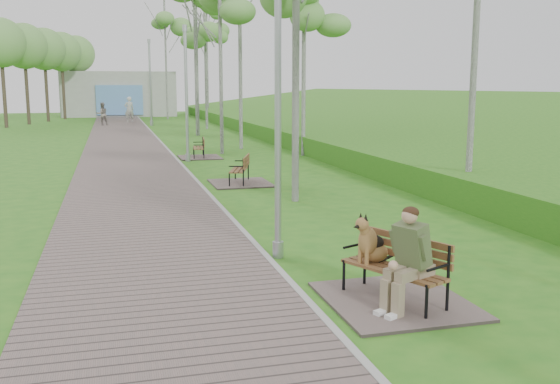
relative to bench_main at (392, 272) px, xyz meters
The scene contains 17 objects.
ground 2.03m from the bench_main, 120.62° to the left, with size 120.00×120.00×0.00m, color #2A6C1B.
walkway 23.37m from the bench_main, 96.78° to the left, with size 3.50×67.00×0.04m, color #675853.
kerb 23.23m from the bench_main, 92.49° to the left, with size 0.10×67.00×0.05m, color #999993.
embankment 24.33m from the bench_main, 63.15° to the left, with size 14.00×70.00×1.60m, color #4E8D24.
building_north 52.76m from the bench_main, 92.73° to the left, with size 10.00×5.20×4.00m.
bench_main is the anchor object (origin of this frame).
bench_second 10.14m from the bench_main, 89.44° to the left, with size 1.64×1.82×1.01m.
bench_third 16.89m from the bench_main, 90.41° to the left, with size 1.56×1.73×0.96m.
lamp_post_near 3.12m from the bench_main, 108.31° to the left, with size 0.18×0.18×4.59m.
lamp_post_second 15.98m from the bench_main, 92.39° to the left, with size 0.19×0.19×4.87m.
lamp_post_third 37.60m from the bench_main, 90.89° to the left, with size 0.23×0.23×5.89m.
pedestrian_near 41.69m from the bench_main, 92.69° to the left, with size 0.70×0.46×1.93m, color silver.
pedestrian_far 38.58m from the bench_main, 95.78° to the left, with size 0.78×0.61×1.60m, color slate.
birch_far_b 28.60m from the bench_main, 87.27° to the left, with size 2.83×2.83×8.36m.
birch_far_c 33.66m from the bench_main, 85.47° to the left, with size 2.47×2.47×8.13m.
birch_distant_a 46.70m from the bench_main, 88.43° to the left, with size 2.70×2.70×10.36m.
birch_distant_b 48.20m from the bench_main, 84.11° to the left, with size 2.91×2.91×9.59m.
Camera 1 is at (-2.32, -8.63, 2.73)m, focal length 40.00 mm.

